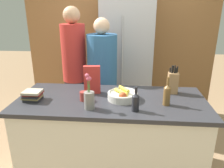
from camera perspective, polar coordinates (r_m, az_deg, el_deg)
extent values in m
cube|color=silver|center=(2.39, -0.21, -14.64)|extent=(1.78, 0.78, 0.89)
cube|color=#2D2D33|center=(2.16, -0.23, -4.39)|extent=(1.86, 0.81, 0.04)
cube|color=olive|center=(3.68, 2.12, 11.84)|extent=(3.06, 0.12, 2.60)
cube|color=#B7B7BC|center=(3.37, 3.76, 6.26)|extent=(0.75, 0.60, 2.04)
cylinder|color=#B7B7BC|center=(3.04, 2.60, 6.82)|extent=(0.02, 0.02, 1.12)
cylinder|color=silver|center=(2.13, 2.80, -3.25)|extent=(0.29, 0.29, 0.06)
torus|color=silver|center=(2.12, 2.81, -2.45)|extent=(0.29, 0.29, 0.03)
sphere|color=#C64C23|center=(2.04, 2.79, -3.11)|extent=(0.08, 0.08, 0.08)
sphere|color=#99B233|center=(2.13, 2.64, -2.52)|extent=(0.07, 0.07, 0.07)
cylinder|color=yellow|center=(2.10, 2.41, -2.06)|extent=(0.14, 0.14, 0.03)
cylinder|color=yellow|center=(2.14, 3.16, -1.33)|extent=(0.11, 0.14, 0.03)
cube|color=#A87A4C|center=(2.35, 15.58, 0.22)|extent=(0.10, 0.09, 0.22)
cylinder|color=black|center=(2.31, 14.97, 3.40)|extent=(0.01, 0.01, 0.06)
cylinder|color=black|center=(2.30, 15.42, 3.59)|extent=(0.01, 0.01, 0.09)
cylinder|color=black|center=(2.32, 15.66, 3.64)|extent=(0.01, 0.01, 0.08)
cylinder|color=black|center=(2.30, 16.10, 3.62)|extent=(0.01, 0.01, 0.09)
cylinder|color=black|center=(2.32, 16.37, 3.30)|extent=(0.01, 0.01, 0.06)
cylinder|color=black|center=(2.33, 16.69, 3.52)|extent=(0.01, 0.01, 0.08)
cylinder|color=gray|center=(1.93, -5.95, -4.29)|extent=(0.09, 0.09, 0.16)
cylinder|color=#477538|center=(1.88, -5.92, -0.39)|extent=(0.01, 0.01, 0.12)
sphere|color=#C64C66|center=(1.86, -5.87, 1.40)|extent=(0.03, 0.03, 0.03)
cylinder|color=#477538|center=(1.89, -6.00, -0.34)|extent=(0.02, 0.01, 0.12)
sphere|color=#C64C66|center=(1.88, -6.01, 1.43)|extent=(0.04, 0.04, 0.04)
cylinder|color=#477538|center=(1.88, -6.34, 0.01)|extent=(0.01, 0.02, 0.15)
sphere|color=#C64C66|center=(1.86, -6.56, 2.18)|extent=(0.04, 0.04, 0.04)
cylinder|color=#477538|center=(1.88, -6.17, -0.42)|extent=(0.02, 0.01, 0.12)
sphere|color=#C64C66|center=(1.85, -6.29, 1.35)|extent=(0.03, 0.03, 0.03)
cube|color=red|center=(2.26, -5.22, 1.12)|extent=(0.18, 0.08, 0.29)
cylinder|color=#99332D|center=(2.12, -7.36, -3.15)|extent=(0.08, 0.08, 0.09)
torus|color=#99332D|center=(2.16, -7.53, -2.66)|extent=(0.03, 0.06, 0.06)
cube|color=#232328|center=(2.26, -19.88, -3.69)|extent=(0.15, 0.14, 0.02)
cube|color=#99844C|center=(2.25, -20.09, -3.20)|extent=(0.17, 0.15, 0.02)
cube|color=#232328|center=(2.23, -20.08, -2.84)|extent=(0.15, 0.14, 0.02)
cube|color=maroon|center=(2.24, -19.90, -2.32)|extent=(0.18, 0.16, 0.02)
cube|color=#B7A88E|center=(2.22, -20.11, -1.96)|extent=(0.17, 0.15, 0.02)
cylinder|color=brown|center=(2.06, 14.10, -3.18)|extent=(0.07, 0.07, 0.17)
cone|color=brown|center=(2.02, 14.33, -0.57)|extent=(0.07, 0.07, 0.03)
cylinder|color=brown|center=(2.00, 14.45, 0.81)|extent=(0.03, 0.03, 0.07)
cylinder|color=black|center=(1.90, 6.15, -5.11)|extent=(0.06, 0.06, 0.14)
cone|color=black|center=(1.87, 6.24, -2.82)|extent=(0.06, 0.06, 0.03)
cylinder|color=black|center=(1.85, 6.29, -1.61)|extent=(0.02, 0.02, 0.06)
cube|color=#383842|center=(3.12, -9.12, -6.50)|extent=(0.26, 0.19, 0.87)
cylinder|color=red|center=(2.86, -9.96, 7.97)|extent=(0.31, 0.31, 0.72)
sphere|color=tan|center=(2.81, -10.54, 17.32)|extent=(0.21, 0.21, 0.21)
cube|color=#383842|center=(2.99, -2.38, -8.10)|extent=(0.29, 0.20, 0.81)
cylinder|color=#2D6093|center=(2.73, -2.59, 5.80)|extent=(0.37, 0.37, 0.67)
sphere|color=#DBAD89|center=(2.66, -2.74, 14.91)|extent=(0.19, 0.19, 0.19)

